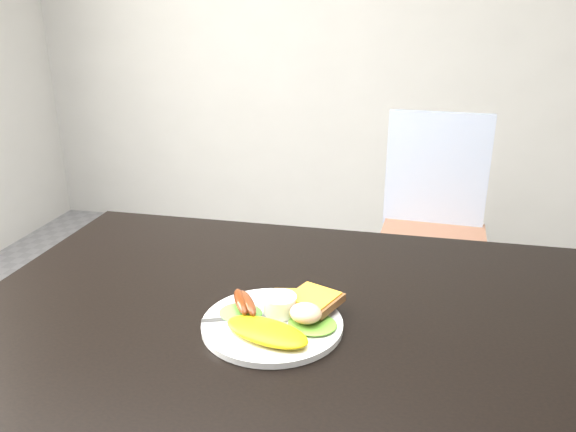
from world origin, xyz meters
name	(u,v)px	position (x,y,z in m)	size (l,w,h in m)	color
dining_table	(307,325)	(0.00, 0.00, 0.73)	(1.20, 0.80, 0.04)	black
dining_chair	(432,243)	(0.26, 1.09, 0.45)	(0.37, 0.37, 0.04)	#A66D51
person	(376,203)	(0.07, 0.66, 0.74)	(0.53, 0.35, 1.47)	navy
plate	(272,324)	(-0.05, -0.05, 0.76)	(0.23, 0.23, 0.01)	white
lettuce_left	(241,313)	(-0.10, -0.05, 0.77)	(0.07, 0.07, 0.01)	#338823
lettuce_right	(312,324)	(0.02, -0.05, 0.77)	(0.08, 0.07, 0.01)	#5A822F
omelette	(267,332)	(-0.05, -0.10, 0.77)	(0.14, 0.07, 0.02)	yellow
sausage_a	(241,301)	(-0.11, -0.04, 0.78)	(0.02, 0.09, 0.02)	#5A230C
sausage_b	(247,303)	(-0.09, -0.04, 0.78)	(0.02, 0.09, 0.02)	brown
ramekin	(280,305)	(-0.04, -0.03, 0.78)	(0.06, 0.06, 0.03)	white
toast_a	(293,302)	(-0.03, 0.00, 0.77)	(0.08, 0.08, 0.01)	brown
toast_b	(313,300)	(0.01, 0.00, 0.78)	(0.08, 0.08, 0.01)	brown
potato_salad	(306,313)	(0.01, -0.06, 0.79)	(0.05, 0.05, 0.03)	beige
fork	(250,318)	(-0.08, -0.06, 0.76)	(0.16, 0.01, 0.00)	#ADAFB7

